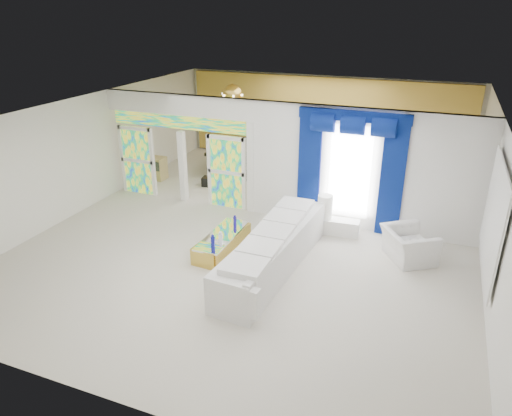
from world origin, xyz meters
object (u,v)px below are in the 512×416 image
at_px(coffee_table, 222,243).
at_px(console_table, 336,226).
at_px(grand_piano, 237,158).
at_px(white_sofa, 274,252).
at_px(armchair, 408,245).

height_order(coffee_table, console_table, coffee_table).
bearing_deg(console_table, grand_piano, 140.23).
xyz_separation_m(white_sofa, grand_piano, (-3.32, 5.60, 0.07)).
height_order(white_sofa, grand_piano, grand_piano).
height_order(console_table, armchair, armchair).
bearing_deg(white_sofa, armchair, 33.25).
bearing_deg(grand_piano, console_table, -48.08).
height_order(white_sofa, coffee_table, white_sofa).
bearing_deg(coffee_table, console_table, 39.75).
xyz_separation_m(coffee_table, console_table, (2.20, 1.83, -0.01)).
distance_m(coffee_table, armchair, 4.11).
xyz_separation_m(armchair, grand_piano, (-5.91, 4.15, 0.12)).
distance_m(armchair, grand_piano, 7.23).
height_order(coffee_table, armchair, armchair).
relative_size(coffee_table, grand_piano, 0.95).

